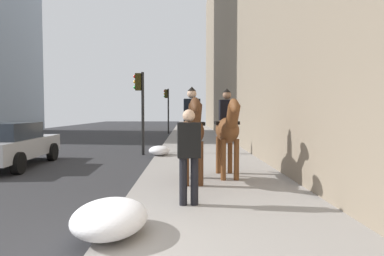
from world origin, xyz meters
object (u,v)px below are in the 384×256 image
object	(u,v)px
traffic_light_near_curb	(140,99)
mounted_horse_far	(228,128)
pedestrian_greeting	(189,150)
car_near_lane	(8,144)
traffic_light_far_curb	(167,104)
mounted_horse_near	(192,130)

from	to	relation	value
traffic_light_near_curb	mounted_horse_far	bearing A→B (deg)	-150.88
pedestrian_greeting	car_near_lane	bearing A→B (deg)	46.06
traffic_light_far_curb	mounted_horse_far	bearing A→B (deg)	-172.03
pedestrian_greeting	car_near_lane	xyz separation A→B (m)	(4.78, 5.78, -0.35)
mounted_horse_far	pedestrian_greeting	xyz separation A→B (m)	(-2.46, 1.01, -0.27)
car_near_lane	traffic_light_near_curb	size ratio (longest dim) A/B	1.28
pedestrian_greeting	traffic_light_far_curb	size ratio (longest dim) A/B	0.46
mounted_horse_far	traffic_light_near_curb	xyz separation A→B (m)	(5.25, 2.93, 0.95)
mounted_horse_near	pedestrian_greeting	world-z (taller)	mounted_horse_near
mounted_horse_far	car_near_lane	distance (m)	7.19
pedestrian_greeting	traffic_light_near_curb	distance (m)	8.04
pedestrian_greeting	traffic_light_far_curb	xyz separation A→B (m)	(20.84, 1.57, 1.39)
mounted_horse_near	pedestrian_greeting	xyz separation A→B (m)	(-1.87, 0.10, -0.27)
mounted_horse_far	car_near_lane	xyz separation A→B (m)	(2.31, 6.78, -0.62)
mounted_horse_far	traffic_light_far_curb	xyz separation A→B (m)	(18.38, 2.57, 1.12)
mounted_horse_near	traffic_light_near_curb	bearing A→B (deg)	-164.06
mounted_horse_far	traffic_light_near_curb	bearing A→B (deg)	-152.91
mounted_horse_near	traffic_light_far_curb	bearing A→B (deg)	-178.10
mounted_horse_near	traffic_light_near_curb	size ratio (longest dim) A/B	0.66
mounted_horse_near	traffic_light_near_curb	distance (m)	6.26
mounted_horse_near	traffic_light_near_curb	world-z (taller)	traffic_light_near_curb
mounted_horse_far	pedestrian_greeting	distance (m)	2.68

